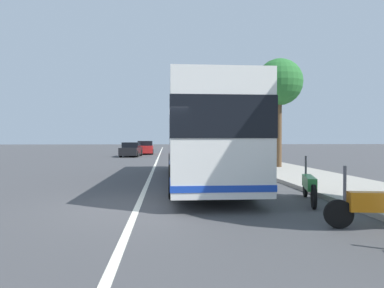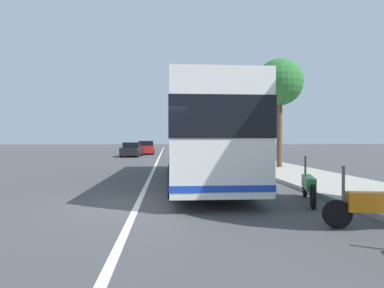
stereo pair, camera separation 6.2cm
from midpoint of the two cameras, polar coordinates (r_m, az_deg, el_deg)
The scene contains 12 objects.
ground_plane at distance 8.66m, azimuth -9.80°, elevation -10.87°, with size 220.00×220.00×0.00m, color #424244.
sidewalk_curb at distance 19.59m, azimuth 14.40°, elevation -4.15°, with size 110.00×3.60×0.14m, color #9E998E.
lane_divider_line at distance 18.54m, azimuth -7.02°, elevation -4.61°, with size 110.00×0.16×0.01m, color silver.
coach_bus at distance 13.44m, azimuth 1.20°, elevation 1.60°, with size 12.10×2.66×3.47m.
motorcycle_angled at distance 7.32m, azimuth 29.85°, elevation -9.47°, with size 0.41×2.06×1.23m.
motorcycle_mid_row at distance 9.59m, azimuth 19.86°, elevation -6.89°, with size 2.29×0.79×1.26m.
car_ahead_same_lane at distance 49.65m, azimuth -8.45°, elevation -0.45°, with size 4.09×1.96×1.40m.
car_oncoming at distance 33.71m, azimuth -10.76°, elevation -1.01°, with size 4.48×2.02×1.46m.
car_side_street at distance 38.80m, azimuth -8.33°, elevation -0.71°, with size 4.35×1.98×1.58m.
roadside_tree_mid_block at distance 19.88m, azimuth 15.10°, elevation 10.37°, with size 2.73×2.73×6.49m.
roadside_tree_far_block at distance 33.48m, azimuth 5.29°, elevation 5.06°, with size 2.70×2.70×5.62m.
utility_pole at distance 21.33m, azimuth 12.70°, elevation 4.15°, with size 0.25×0.25×6.01m, color slate.
Camera 1 is at (-8.44, -0.73, 1.75)m, focal length 30.09 mm.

